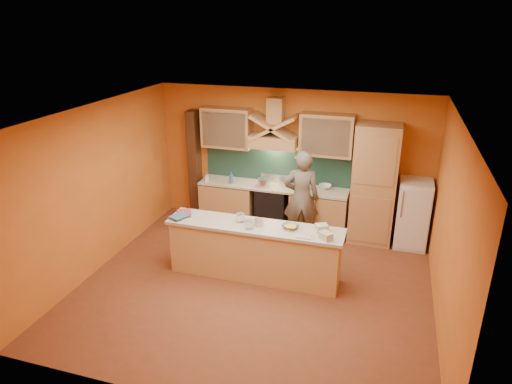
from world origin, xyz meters
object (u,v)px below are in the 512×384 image
(mixing_bowl, at_px, (290,227))
(stove, at_px, (272,207))
(fridge, at_px, (413,214))
(person, at_px, (301,198))
(kitchen_scale, at_px, (259,223))

(mixing_bowl, bearing_deg, stove, 112.93)
(fridge, bearing_deg, mixing_bowl, -136.02)
(mixing_bowl, bearing_deg, person, 94.45)
(kitchen_scale, xyz_separation_m, mixing_bowl, (0.51, 0.06, -0.02))
(person, bearing_deg, fridge, 178.74)
(person, relative_size, mixing_bowl, 7.37)
(stove, distance_m, kitchen_scale, 2.00)
(person, bearing_deg, stove, -48.88)
(person, bearing_deg, kitchen_scale, 60.14)
(person, distance_m, mixing_bowl, 1.39)
(mixing_bowl, bearing_deg, kitchen_scale, -173.67)
(person, relative_size, kitchen_scale, 16.60)
(stove, bearing_deg, fridge, 0.00)
(stove, bearing_deg, kitchen_scale, -81.89)
(stove, distance_m, fridge, 2.71)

